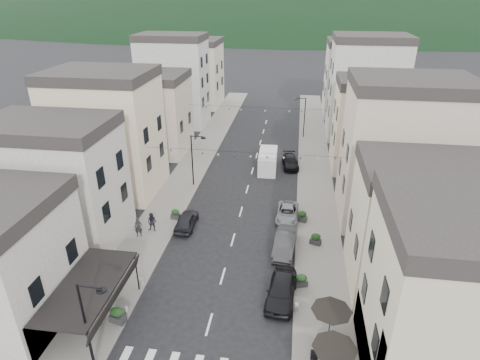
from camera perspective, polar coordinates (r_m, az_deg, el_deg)
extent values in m
cube|color=slate|center=(51.09, -6.49, 2.33)|extent=(4.00, 76.00, 0.12)
cube|color=slate|center=(49.64, 10.54, 1.33)|extent=(4.00, 76.00, 0.12)
ellipsoid|color=black|center=(314.00, 7.86, 21.77)|extent=(640.00, 360.00, 70.00)
cube|color=beige|center=(24.95, 30.05, -15.90)|extent=(10.00, 8.00, 10.00)
cube|color=black|center=(27.85, -20.84, -13.86)|extent=(3.60, 7.50, 0.15)
cube|color=black|center=(27.41, -17.24, -15.30)|extent=(0.34, 7.50, 0.99)
cylinder|color=black|center=(26.03, -20.45, -21.93)|extent=(0.10, 0.10, 3.20)
cylinder|color=black|center=(30.56, -14.44, -12.70)|extent=(0.10, 0.10, 3.20)
cube|color=#A8A39A|center=(36.75, -24.55, -1.18)|extent=(10.00, 7.00, 10.00)
cube|color=#262323|center=(34.84, -26.19, 6.92)|extent=(10.20, 7.14, 1.00)
cube|color=beige|center=(44.35, -18.27, 5.73)|extent=(10.00, 8.00, 12.00)
cube|color=#262323|center=(42.72, -19.49, 13.94)|extent=(10.20, 8.16, 1.00)
cube|color=#BAA896|center=(55.17, -12.85, 8.81)|extent=(10.00, 8.00, 9.50)
cube|color=#262323|center=(53.94, -13.40, 14.14)|extent=(10.20, 8.16, 1.00)
cube|color=#9B9B97|center=(65.73, -9.37, 13.35)|extent=(10.00, 7.00, 13.00)
cube|color=#262323|center=(64.64, -9.84, 19.41)|extent=(10.20, 7.14, 1.00)
cube|color=beige|center=(77.23, -6.69, 14.56)|extent=(10.00, 9.00, 11.00)
cube|color=#262323|center=(76.32, -6.93, 18.98)|extent=(10.20, 9.18, 1.00)
cube|color=beige|center=(31.29, 25.07, -7.08)|extent=(10.00, 7.00, 9.00)
cube|color=#262323|center=(29.11, 26.88, 1.28)|extent=(10.20, 7.14, 1.00)
cube|color=#BAA896|center=(39.16, 21.89, 2.94)|extent=(10.00, 8.00, 12.50)
cube|color=#262323|center=(37.30, 23.61, 12.53)|extent=(10.20, 8.16, 1.00)
cube|color=beige|center=(50.61, 18.92, 6.84)|extent=(10.00, 7.00, 10.00)
cube|color=#262323|center=(49.24, 19.84, 12.89)|extent=(10.20, 7.14, 1.00)
cube|color=#9B9B97|center=(61.57, 17.39, 11.95)|extent=(10.00, 8.00, 13.50)
cube|color=#262323|center=(60.41, 18.33, 18.62)|extent=(10.20, 8.16, 1.00)
cube|color=#A8A39A|center=(73.39, 16.03, 13.39)|extent=(10.00, 9.00, 11.50)
cube|color=#262323|center=(72.42, 16.65, 18.20)|extent=(10.20, 9.18, 1.00)
cone|color=black|center=(24.17, 13.25, -22.64)|extent=(2.50, 2.50, 0.55)
cylinder|color=black|center=(26.88, 12.59, -19.77)|extent=(0.06, 0.06, 2.30)
cone|color=black|center=(26.12, 12.83, -18.07)|extent=(2.50, 2.50, 0.55)
cylinder|color=black|center=(27.43, 12.42, -20.92)|extent=(0.70, 0.70, 0.04)
cylinder|color=black|center=(25.47, -21.05, -18.84)|extent=(0.14, 0.14, 6.00)
cylinder|color=black|center=(23.30, -20.64, -14.04)|extent=(1.40, 0.10, 0.10)
cylinder|color=black|center=(23.12, -19.11, -14.61)|extent=(0.56, 0.56, 0.08)
cylinder|color=black|center=(44.27, -6.80, 2.67)|extent=(0.14, 0.14, 6.00)
cylinder|color=black|center=(43.06, -6.09, 6.18)|extent=(1.40, 0.10, 0.10)
cylinder|color=black|center=(42.96, -5.24, 5.96)|extent=(0.56, 0.56, 0.08)
cylinder|color=black|center=(59.84, 9.15, 8.68)|extent=(0.14, 0.14, 6.00)
cylinder|color=black|center=(59.06, 8.65, 11.41)|extent=(1.40, 0.10, 0.10)
cylinder|color=black|center=(59.10, 8.00, 11.31)|extent=(0.56, 0.56, 0.08)
cylinder|color=gray|center=(29.56, -15.83, -17.44)|extent=(0.26, 0.26, 0.60)
cylinder|color=gray|center=(31.60, -13.70, -13.86)|extent=(0.26, 0.26, 0.60)
cylinder|color=gray|center=(29.06, 8.04, -17.43)|extent=(0.26, 0.26, 0.60)
cylinder|color=black|center=(38.35, 0.34, 4.00)|extent=(19.00, 0.02, 0.02)
cone|color=beige|center=(40.46, -12.00, 4.32)|extent=(0.28, 0.28, 0.24)
cone|color=navy|center=(39.98, -9.85, 4.12)|extent=(0.28, 0.28, 0.24)
cone|color=beige|center=(39.57, -7.65, 3.92)|extent=(0.28, 0.28, 0.24)
cone|color=navy|center=(39.21, -5.41, 3.72)|extent=(0.28, 0.28, 0.24)
cone|color=beige|center=(38.90, -3.13, 3.55)|extent=(0.28, 0.28, 0.24)
cone|color=navy|center=(38.64, -0.82, 3.39)|extent=(0.28, 0.28, 0.24)
cone|color=beige|center=(38.44, 1.51, 3.27)|extent=(0.28, 0.28, 0.24)
cone|color=navy|center=(38.30, 3.87, 3.16)|extent=(0.28, 0.28, 0.24)
cone|color=beige|center=(38.21, 6.24, 3.09)|extent=(0.28, 0.28, 0.24)
cone|color=navy|center=(38.18, 8.62, 3.03)|extent=(0.28, 0.28, 0.24)
cone|color=beige|center=(38.21, 11.00, 2.99)|extent=(0.28, 0.28, 0.24)
cone|color=navy|center=(38.31, 13.37, 2.95)|extent=(0.28, 0.28, 0.24)
cylinder|color=black|center=(53.45, 2.74, 10.28)|extent=(19.00, 0.02, 0.02)
cone|color=beige|center=(54.98, -6.49, 10.38)|extent=(0.28, 0.28, 0.24)
cone|color=navy|center=(54.63, -4.85, 10.26)|extent=(0.28, 0.28, 0.24)
cone|color=beige|center=(54.33, -3.19, 10.14)|extent=(0.28, 0.28, 0.24)
cone|color=navy|center=(54.06, -1.51, 10.02)|extent=(0.28, 0.28, 0.24)
cone|color=beige|center=(53.84, 0.17, 9.91)|extent=(0.28, 0.28, 0.24)
cone|color=navy|center=(53.66, 1.87, 9.82)|extent=(0.28, 0.28, 0.24)
cone|color=beige|center=(53.52, 3.58, 9.74)|extent=(0.28, 0.28, 0.24)
cone|color=navy|center=(53.41, 5.30, 9.67)|extent=(0.28, 0.28, 0.24)
cone|color=beige|center=(53.35, 7.02, 9.62)|extent=(0.28, 0.28, 0.24)
cone|color=navy|center=(53.33, 8.75, 9.58)|extent=(0.28, 0.28, 0.24)
cone|color=beige|center=(53.35, 10.47, 9.55)|extent=(0.28, 0.28, 0.24)
cone|color=navy|center=(53.42, 12.20, 9.52)|extent=(0.28, 0.28, 0.24)
imported|color=black|center=(29.60, 5.92, -15.29)|extent=(2.37, 4.97, 1.64)
imported|color=#2D2D2F|center=(34.36, 6.42, -8.83)|extent=(2.07, 4.93, 1.58)
imported|color=gray|center=(38.89, 6.73, -4.70)|extent=(2.12, 4.45, 1.22)
imported|color=black|center=(50.18, 7.18, 2.58)|extent=(2.38, 4.68, 1.30)
imported|color=black|center=(37.61, -7.64, -5.75)|extent=(1.70, 4.12, 1.40)
cube|color=silver|center=(48.99, 3.98, 2.72)|extent=(2.24, 5.37, 2.21)
cube|color=silver|center=(47.93, 3.98, 3.69)|extent=(2.14, 3.60, 0.55)
cylinder|color=black|center=(47.50, 2.76, 1.04)|extent=(0.30, 0.78, 0.78)
cylinder|color=black|center=(47.43, 4.89, 0.93)|extent=(0.30, 0.78, 0.78)
cylinder|color=black|center=(51.14, 3.09, 2.89)|extent=(0.30, 0.78, 0.78)
cylinder|color=black|center=(51.08, 5.07, 2.79)|extent=(0.30, 0.78, 0.78)
imported|color=black|center=(36.78, -14.26, -6.54)|extent=(0.75, 0.58, 1.85)
imported|color=black|center=(37.29, -12.39, -5.87)|extent=(0.91, 0.72, 1.81)
cube|color=#2A2A2C|center=(29.22, -16.97, -18.33)|extent=(1.17, 0.83, 0.53)
ellipsoid|color=black|center=(28.83, -17.12, -17.50)|extent=(0.92, 0.59, 0.67)
cube|color=#2C2C2E|center=(39.12, -9.14, -5.14)|extent=(0.91, 0.54, 0.44)
ellipsoid|color=black|center=(38.87, -9.19, -4.52)|extent=(0.78, 0.50, 0.57)
cube|color=#333336|center=(31.08, 8.68, -14.29)|extent=(1.02, 0.74, 0.46)
ellipsoid|color=black|center=(30.76, 8.74, -13.57)|extent=(0.81, 0.51, 0.59)
cube|color=#29292B|center=(35.65, 10.68, -8.59)|extent=(1.05, 0.81, 0.47)
ellipsoid|color=black|center=(35.37, 10.75, -7.90)|extent=(0.82, 0.52, 0.60)
cube|color=#313133|center=(38.66, 8.77, -5.47)|extent=(1.08, 0.79, 0.48)
ellipsoid|color=black|center=(38.39, 8.82, -4.79)|extent=(0.85, 0.54, 0.62)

